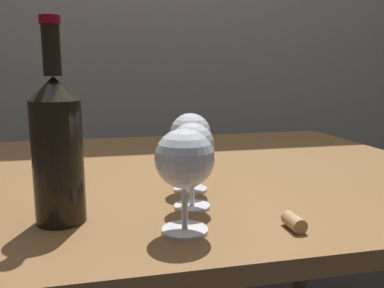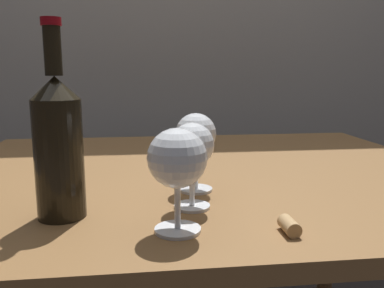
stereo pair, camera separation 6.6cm
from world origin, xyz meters
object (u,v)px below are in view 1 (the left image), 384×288
Objects in this scene: wine_glass_port at (190,137)px; wine_glass_pinot at (185,161)px; cork at (294,222)px; wine_glass_chardonnay at (192,147)px; wine_bottle at (57,146)px.

wine_glass_pinot is at bearing -104.96° from wine_glass_port.
cork is (0.16, -0.03, -0.09)m from wine_glass_pinot.
wine_glass_port is at bearing 75.04° from wine_glass_pinot.
wine_glass_pinot reaches higher than wine_glass_chardonnay.
wine_glass_chardonnay is 0.21m from wine_bottle.
wine_bottle is 0.37m from cork.
wine_glass_chardonnay is at bearing 4.39° from wine_bottle.
wine_glass_chardonnay is 3.46× the size of cork.
wine_glass_chardonnay is 0.97× the size of wine_glass_port.
wine_glass_port is 0.49× the size of wine_bottle.
wine_glass_port is 0.26m from wine_bottle.
wine_glass_port is (0.05, 0.20, 0.00)m from wine_glass_pinot.
wine_glass_chardonnay is 0.10m from wine_glass_port.
wine_glass_pinot is 0.19m from cork.
wine_bottle is 7.27× the size of cork.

